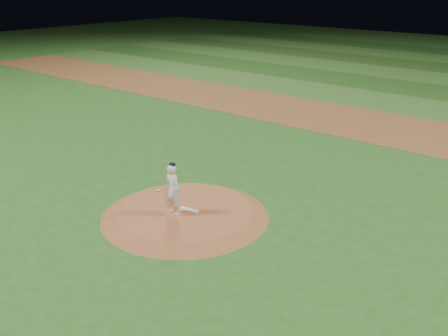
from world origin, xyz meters
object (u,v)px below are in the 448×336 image
(rosin_bag, at_px, (158,190))
(pitcher_on_mound, at_px, (173,189))
(pitching_rubber, at_px, (190,210))
(pitchers_mound, at_px, (185,212))

(rosin_bag, relative_size, pitcher_on_mound, 0.07)
(pitching_rubber, bearing_deg, pitchers_mound, -179.25)
(pitchers_mound, bearing_deg, rosin_bag, 165.91)
(pitchers_mound, distance_m, pitching_rubber, 0.22)
(rosin_bag, xyz_separation_m, pitcher_on_mound, (1.69, -0.90, 0.83))
(pitchers_mound, bearing_deg, pitching_rubber, 9.15)
(pitchers_mound, xyz_separation_m, pitching_rubber, (0.17, 0.03, 0.14))
(pitching_rubber, distance_m, rosin_bag, 1.95)
(pitchers_mound, distance_m, pitcher_on_mound, 1.09)
(rosin_bag, distance_m, pitcher_on_mound, 2.08)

